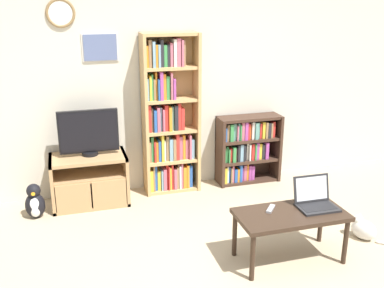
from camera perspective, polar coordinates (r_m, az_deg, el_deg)
ground_plane at (r=3.94m, az=6.47°, el=-17.74°), size 18.00×18.00×0.00m
wall_back at (r=5.48m, az=-2.50°, el=7.69°), size 7.00×0.09×2.60m
tv_stand at (r=5.32m, az=-12.87°, el=-4.46°), size 0.86×0.49×0.58m
television at (r=5.17m, az=-13.00°, el=1.40°), size 0.67×0.18×0.53m
bookshelf_tall at (r=5.38m, az=-3.01°, el=3.14°), size 0.67×0.29×1.92m
bookshelf_short at (r=5.82m, az=6.81°, el=-0.49°), size 0.81×0.30×0.87m
coffee_table at (r=4.16m, az=12.42°, el=-9.18°), size 0.99×0.49×0.47m
laptop at (r=4.28m, az=15.33°, el=-6.80°), size 0.36×0.30×0.27m
remote_near_laptop at (r=4.15m, az=9.96°, el=-8.10°), size 0.14×0.15×0.02m
cat at (r=4.86m, az=20.87°, el=-9.99°), size 0.34×0.39×0.25m
penguin_figurine at (r=5.20m, az=-19.33°, el=-7.03°), size 0.21×0.19×0.39m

